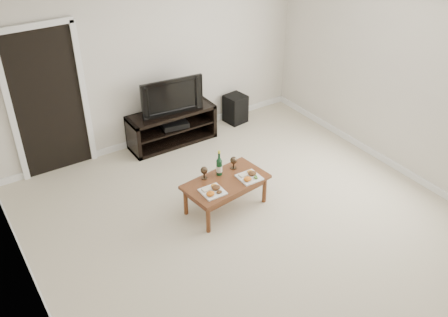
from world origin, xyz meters
TOP-DOWN VIEW (x-y plane):
  - floor at (0.00, 0.00)m, footprint 5.50×5.50m
  - back_wall at (0.00, 2.77)m, footprint 5.00×0.04m
  - ceiling at (0.00, 0.00)m, footprint 5.00×5.50m
  - doorway at (-1.55, 2.73)m, footprint 0.90×0.02m
  - media_console at (0.15, 2.50)m, footprint 1.36×0.45m
  - television at (0.15, 2.50)m, footprint 0.97×0.23m
  - av_receiver at (0.18, 2.48)m, footprint 0.44×0.35m
  - subwoofer at (1.36, 2.55)m, footprint 0.36×0.36m
  - coffee_table at (-0.06, 0.66)m, footprint 1.12×0.70m
  - plate_left at (-0.32, 0.54)m, footprint 0.27×0.27m
  - plate_right at (0.22, 0.55)m, footprint 0.27×0.27m
  - wine_bottle at (-0.05, 0.82)m, footprint 0.07×0.07m
  - goblet_left at (-0.25, 0.85)m, footprint 0.09×0.09m
  - goblet_right at (0.18, 0.84)m, footprint 0.09×0.09m

SIDE VIEW (x-z plane):
  - floor at x=0.00m, z-range 0.00..0.00m
  - coffee_table at x=-0.06m, z-range 0.00..0.42m
  - subwoofer at x=1.36m, z-range 0.00..0.47m
  - media_console at x=0.15m, z-range 0.00..0.55m
  - av_receiver at x=0.18m, z-range 0.29..0.36m
  - plate_left at x=-0.32m, z-range 0.42..0.49m
  - plate_right at x=0.22m, z-range 0.42..0.49m
  - goblet_left at x=-0.25m, z-range 0.42..0.59m
  - goblet_right at x=0.18m, z-range 0.42..0.59m
  - wine_bottle at x=-0.05m, z-range 0.42..0.77m
  - television at x=0.15m, z-range 0.55..1.10m
  - doorway at x=-1.55m, z-range 0.00..2.05m
  - back_wall at x=0.00m, z-range 0.00..2.60m
  - ceiling at x=0.00m, z-range 2.60..2.64m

